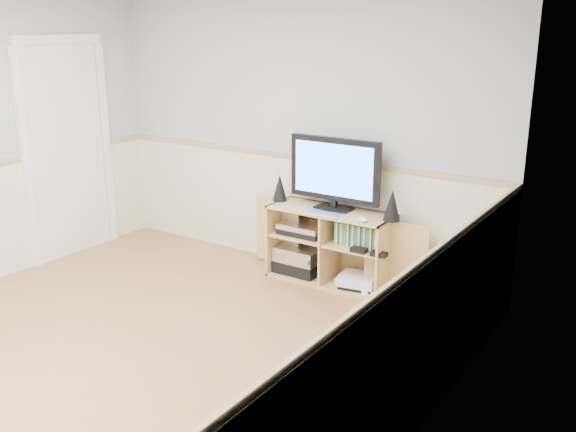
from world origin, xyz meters
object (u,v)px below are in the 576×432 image
at_px(monitor, 335,171).
at_px(game_consoles, 358,281).
at_px(media_cabinet, 333,244).
at_px(keyboard, 324,214).

xyz_separation_m(monitor, game_consoles, (0.28, -0.06, -0.91)).
bearing_deg(monitor, media_cabinet, 90.00).
relative_size(monitor, game_consoles, 1.83).
xyz_separation_m(media_cabinet, game_consoles, (0.28, -0.06, -0.26)).
bearing_deg(media_cabinet, keyboard, -87.32).
xyz_separation_m(media_cabinet, keyboard, (0.01, -0.19, 0.32)).
bearing_deg(media_cabinet, monitor, -90.00).
bearing_deg(media_cabinet, game_consoles, -12.68).
distance_m(media_cabinet, keyboard, 0.38).
height_order(media_cabinet, keyboard, keyboard).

